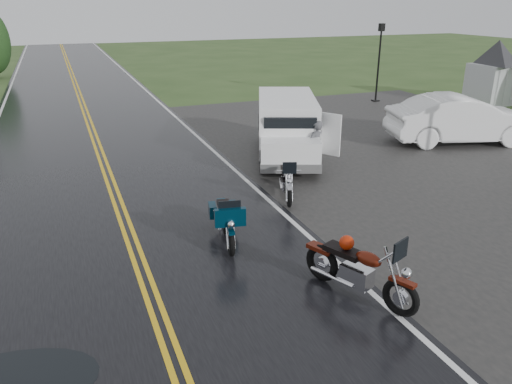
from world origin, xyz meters
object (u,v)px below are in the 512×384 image
visitor_center (497,56)px  motorcycle_red (402,284)px  person_at_van (316,147)px  lamp_post_far_right (379,63)px  motorcycle_teal (231,232)px  van_white (264,141)px  sedan_white (461,120)px  motorcycle_silver (289,188)px

visitor_center → motorcycle_red: visitor_center is taller
person_at_van → lamp_post_far_right: (8.55, 9.26, 1.19)m
motorcycle_teal → van_white: bearing=71.7°
sedan_white → lamp_post_far_right: lamp_post_far_right is taller
motorcycle_red → lamp_post_far_right: size_ratio=0.57×
motorcycle_silver → van_white: size_ratio=0.38×
person_at_van → sedan_white: 6.80m
motorcycle_teal → person_at_van: bearing=56.4°
visitor_center → motorcycle_red: (-16.19, -14.06, -1.72)m
visitor_center → sedan_white: (-7.19, -5.60, -1.51)m
motorcycle_teal → sedan_white: (10.96, 5.38, 0.29)m
lamp_post_far_right → person_at_van: bearing=-132.7°
van_white → lamp_post_far_right: 13.33m
visitor_center → motorcycle_teal: visitor_center is taller
van_white → sedan_white: bearing=25.6°
van_white → person_at_van: bearing=1.3°
person_at_van → motorcycle_teal: bearing=22.3°
person_at_van → motorcycle_red: bearing=49.9°
motorcycle_teal → lamp_post_far_right: 18.68m
person_at_van → lamp_post_far_right: bearing=-155.7°
motorcycle_teal → motorcycle_red: bearing=-46.4°
motorcycle_silver → person_at_van: (1.99, 2.34, 0.24)m
motorcycle_silver → sedan_white: size_ratio=0.37×
van_white → sedan_white: (8.22, 0.53, -0.15)m
sedan_white → lamp_post_far_right: bearing=3.4°
visitor_center → lamp_post_far_right: (-5.36, 2.56, -0.39)m
sedan_white → lamp_post_far_right: 8.44m
motorcycle_red → motorcycle_silver: size_ratio=1.16×
van_white → person_at_van: 1.62m
motorcycle_teal → motorcycle_silver: 2.97m
visitor_center → van_white: (-15.41, -6.13, -1.37)m
lamp_post_far_right → visitor_center: bearing=-25.5°
van_white → motorcycle_teal: bearing=-97.5°
lamp_post_far_right → van_white: bearing=-139.2°
motorcycle_red → person_at_van: size_ratio=1.40×
person_at_van → sedan_white: (6.72, 1.09, 0.06)m
van_white → lamp_post_far_right: size_ratio=1.31×
motorcycle_silver → lamp_post_far_right: 15.74m
visitor_center → lamp_post_far_right: 5.95m
visitor_center → motorcycle_silver: size_ratio=8.08×
motorcycle_red → lamp_post_far_right: 19.88m
motorcycle_red → motorcycle_silver: 5.03m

